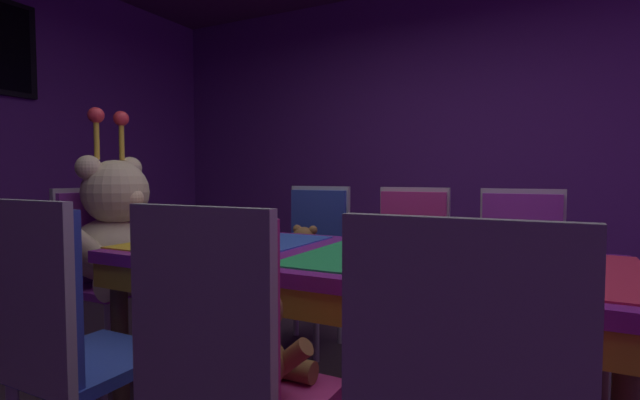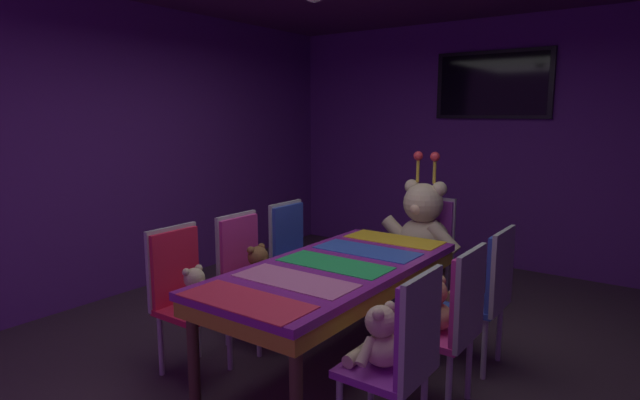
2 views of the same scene
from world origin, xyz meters
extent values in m
cube|color=#59267F|center=(2.60, 0.00, 1.40)|extent=(0.12, 6.40, 2.80)
cube|color=purple|center=(0.00, 0.00, 0.71)|extent=(0.90, 2.00, 0.05)
cube|color=gold|center=(0.00, 0.00, 0.64)|extent=(0.88, 1.96, 0.10)
cylinder|color=#4C3826|center=(0.38, 0.90, 0.34)|extent=(0.07, 0.07, 0.69)
cylinder|color=#4C3826|center=(0.38, -0.90, 0.34)|extent=(0.07, 0.07, 0.69)
cylinder|color=#4C3826|center=(-0.38, 0.90, 0.34)|extent=(0.07, 0.07, 0.69)
cube|color=#E52D4C|center=(0.00, -0.85, 0.74)|extent=(0.77, 0.32, 0.01)
cube|color=pink|center=(0.00, -0.42, 0.74)|extent=(0.77, 0.32, 0.01)
cube|color=green|center=(0.00, 0.00, 0.74)|extent=(0.77, 0.32, 0.01)
cube|color=blue|center=(0.00, 0.42, 0.74)|extent=(0.77, 0.32, 0.01)
cube|color=yellow|center=(0.00, 0.85, 0.74)|extent=(0.77, 0.32, 0.01)
cube|color=red|center=(-0.91, -0.59, 0.71)|extent=(0.05, 0.38, 0.50)
cube|color=#B2B2B7|center=(-0.93, -0.59, 0.71)|extent=(0.03, 0.41, 0.55)
sphere|color=beige|center=(-0.71, -0.59, 0.66)|extent=(0.14, 0.14, 0.14)
sphere|color=#FDDCAD|center=(-0.66, -0.59, 0.65)|extent=(0.05, 0.05, 0.05)
sphere|color=beige|center=(-0.73, -0.54, 0.72)|extent=(0.05, 0.05, 0.05)
sphere|color=beige|center=(-0.73, -0.65, 0.72)|extent=(0.05, 0.05, 0.05)
cube|color=#CC338C|center=(-0.88, -0.01, 0.71)|extent=(0.05, 0.38, 0.50)
cube|color=#B2B2B7|center=(-0.90, -0.01, 0.71)|extent=(0.03, 0.41, 0.55)
ellipsoid|color=brown|center=(-0.70, -0.01, 0.55)|extent=(0.19, 0.19, 0.16)
sphere|color=brown|center=(-0.68, -0.01, 0.68)|extent=(0.16, 0.16, 0.16)
sphere|color=#99663C|center=(-0.63, -0.01, 0.67)|extent=(0.06, 0.06, 0.06)
sphere|color=brown|center=(-0.70, 0.05, 0.74)|extent=(0.06, 0.06, 0.06)
sphere|color=brown|center=(-0.70, -0.07, 0.74)|extent=(0.06, 0.06, 0.06)
cylinder|color=brown|center=(-0.66, 0.09, 0.56)|extent=(0.05, 0.14, 0.13)
cylinder|color=brown|center=(-0.66, -0.11, 0.56)|extent=(0.05, 0.14, 0.13)
cylinder|color=brown|center=(-0.57, 0.04, 0.49)|extent=(0.07, 0.14, 0.07)
cylinder|color=brown|center=(-0.57, -0.06, 0.49)|extent=(0.07, 0.14, 0.07)
cube|color=#2D47B2|center=(-0.73, 0.61, 0.44)|extent=(0.40, 0.40, 0.04)
cube|color=#2D47B2|center=(-0.91, 0.61, 0.71)|extent=(0.05, 0.38, 0.50)
cube|color=#B2B2B7|center=(-0.93, 0.61, 0.71)|extent=(0.03, 0.41, 0.55)
cylinder|color=#B2B2B7|center=(-0.57, 0.77, 0.21)|extent=(0.04, 0.04, 0.42)
cube|color=purple|center=(0.70, -0.58, 0.44)|extent=(0.40, 0.40, 0.04)
cube|color=purple|center=(0.88, -0.58, 0.71)|extent=(0.05, 0.38, 0.50)
cube|color=#B2B2B7|center=(0.90, -0.58, 0.71)|extent=(0.03, 0.41, 0.55)
cylinder|color=#B2B2B7|center=(0.86, -0.42, 0.21)|extent=(0.04, 0.04, 0.42)
cylinder|color=#B2B2B7|center=(0.86, -0.74, 0.21)|extent=(0.04, 0.04, 0.42)
cylinder|color=#B2B2B7|center=(0.54, -0.42, 0.21)|extent=(0.04, 0.04, 0.42)
cylinder|color=#B2B2B7|center=(0.54, -0.74, 0.21)|extent=(0.04, 0.04, 0.42)
ellipsoid|color=beige|center=(0.70, -0.58, 0.55)|extent=(0.20, 0.20, 0.16)
sphere|color=beige|center=(0.68, -0.58, 0.70)|extent=(0.16, 0.16, 0.16)
sphere|color=#FDDCAD|center=(0.62, -0.58, 0.69)|extent=(0.06, 0.06, 0.06)
sphere|color=beige|center=(0.70, -0.64, 0.76)|extent=(0.06, 0.06, 0.06)
sphere|color=beige|center=(0.70, -0.52, 0.76)|extent=(0.06, 0.06, 0.06)
cylinder|color=beige|center=(0.65, -0.68, 0.57)|extent=(0.06, 0.14, 0.14)
cylinder|color=beige|center=(0.65, -0.48, 0.57)|extent=(0.06, 0.14, 0.14)
cylinder|color=beige|center=(0.56, -0.63, 0.49)|extent=(0.07, 0.15, 0.07)
cylinder|color=beige|center=(0.56, -0.52, 0.49)|extent=(0.07, 0.15, 0.07)
cube|color=#CC338C|center=(0.73, 0.00, 0.44)|extent=(0.40, 0.40, 0.04)
cube|color=#CC338C|center=(0.91, 0.00, 0.71)|extent=(0.05, 0.38, 0.50)
cube|color=#B2B2B7|center=(0.93, 0.00, 0.71)|extent=(0.03, 0.41, 0.55)
cylinder|color=#B2B2B7|center=(0.89, 0.16, 0.21)|extent=(0.04, 0.04, 0.42)
cylinder|color=#B2B2B7|center=(0.89, -0.16, 0.21)|extent=(0.04, 0.04, 0.42)
cylinder|color=#B2B2B7|center=(0.57, 0.16, 0.21)|extent=(0.04, 0.04, 0.42)
cylinder|color=#B2B2B7|center=(0.57, -0.16, 0.21)|extent=(0.04, 0.04, 0.42)
ellipsoid|color=tan|center=(0.73, 0.00, 0.55)|extent=(0.20, 0.20, 0.16)
sphere|color=tan|center=(0.71, 0.00, 0.69)|extent=(0.16, 0.16, 0.16)
sphere|color=tan|center=(0.66, 0.00, 0.68)|extent=(0.06, 0.06, 0.06)
sphere|color=tan|center=(0.73, -0.06, 0.75)|extent=(0.06, 0.06, 0.06)
sphere|color=tan|center=(0.73, 0.06, 0.75)|extent=(0.06, 0.06, 0.06)
cylinder|color=tan|center=(0.69, -0.10, 0.56)|extent=(0.06, 0.14, 0.13)
cylinder|color=tan|center=(0.69, 0.10, 0.56)|extent=(0.06, 0.14, 0.13)
cylinder|color=tan|center=(0.60, -0.05, 0.49)|extent=(0.07, 0.15, 0.07)
cylinder|color=tan|center=(0.60, 0.05, 0.49)|extent=(0.07, 0.15, 0.07)
cube|color=#2D47B2|center=(0.73, 0.61, 0.44)|extent=(0.40, 0.40, 0.04)
cube|color=#2D47B2|center=(0.91, 0.61, 0.71)|extent=(0.05, 0.38, 0.50)
cube|color=#B2B2B7|center=(0.93, 0.61, 0.71)|extent=(0.03, 0.41, 0.55)
cylinder|color=#B2B2B7|center=(0.89, 0.77, 0.21)|extent=(0.04, 0.04, 0.42)
cylinder|color=#B2B2B7|center=(0.89, 0.45, 0.21)|extent=(0.04, 0.04, 0.42)
cylinder|color=#B2B2B7|center=(0.57, 0.77, 0.21)|extent=(0.04, 0.04, 0.42)
cylinder|color=#B2B2B7|center=(0.57, 0.45, 0.21)|extent=(0.04, 0.04, 0.42)
ellipsoid|color=olive|center=(0.73, 0.61, 0.54)|extent=(0.18, 0.18, 0.15)
sphere|color=olive|center=(0.71, 0.61, 0.67)|extent=(0.15, 0.15, 0.15)
sphere|color=#AE7747|center=(0.66, 0.61, 0.66)|extent=(0.05, 0.05, 0.05)
sphere|color=olive|center=(0.73, 0.56, 0.73)|extent=(0.05, 0.05, 0.05)
sphere|color=olive|center=(0.73, 0.67, 0.73)|extent=(0.05, 0.05, 0.05)
cylinder|color=olive|center=(0.69, 0.52, 0.55)|extent=(0.05, 0.13, 0.12)
cylinder|color=olive|center=(0.69, 0.71, 0.55)|extent=(0.05, 0.13, 0.12)
cylinder|color=olive|center=(0.61, 0.57, 0.49)|extent=(0.06, 0.14, 0.06)
cylinder|color=olive|center=(0.61, 0.66, 0.49)|extent=(0.06, 0.14, 0.06)
cube|color=purple|center=(0.00, 1.42, 0.44)|extent=(0.40, 0.40, 0.04)
cube|color=purple|center=(0.00, 1.60, 0.71)|extent=(0.38, 0.05, 0.50)
cube|color=#B2B2B7|center=(0.00, 1.62, 0.71)|extent=(0.41, 0.03, 0.55)
cylinder|color=#B2B2B7|center=(0.16, 1.58, 0.21)|extent=(0.04, 0.04, 0.42)
cylinder|color=#B2B2B7|center=(0.16, 1.26, 0.21)|extent=(0.04, 0.04, 0.42)
cylinder|color=#B2B2B7|center=(-0.16, 1.58, 0.21)|extent=(0.04, 0.04, 0.42)
cylinder|color=#B2B2B7|center=(-0.16, 1.26, 0.21)|extent=(0.04, 0.04, 0.42)
ellipsoid|color=beige|center=(0.00, 1.42, 0.65)|extent=(0.43, 0.43, 0.35)
sphere|color=beige|center=(0.00, 1.38, 0.96)|extent=(0.35, 0.35, 0.35)
sphere|color=#FDDCAD|center=(0.00, 1.26, 0.94)|extent=(0.13, 0.13, 0.13)
sphere|color=beige|center=(0.13, 1.42, 1.09)|extent=(0.13, 0.13, 0.13)
sphere|color=beige|center=(-0.13, 1.42, 1.09)|extent=(0.13, 0.13, 0.13)
cylinder|color=beige|center=(0.22, 1.33, 0.69)|extent=(0.31, 0.12, 0.29)
cylinder|color=beige|center=(-0.22, 1.33, 0.69)|extent=(0.31, 0.12, 0.29)
cylinder|color=beige|center=(0.11, 1.14, 0.53)|extent=(0.32, 0.15, 0.15)
cylinder|color=beige|center=(-0.11, 1.14, 0.53)|extent=(0.32, 0.15, 0.15)
cylinder|color=gold|center=(0.08, 1.42, 1.25)|extent=(0.03, 0.03, 0.23)
sphere|color=#E5333F|center=(0.08, 1.42, 1.37)|extent=(0.08, 0.08, 0.08)
cylinder|color=gold|center=(-0.08, 1.42, 1.25)|extent=(0.03, 0.03, 0.23)
sphere|color=#E5333F|center=(-0.08, 1.42, 1.37)|extent=(0.08, 0.08, 0.08)
camera|label=1|loc=(-1.70, -0.73, 1.05)|focal=25.79mm
camera|label=2|loc=(1.88, -2.78, 1.73)|focal=29.23mm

